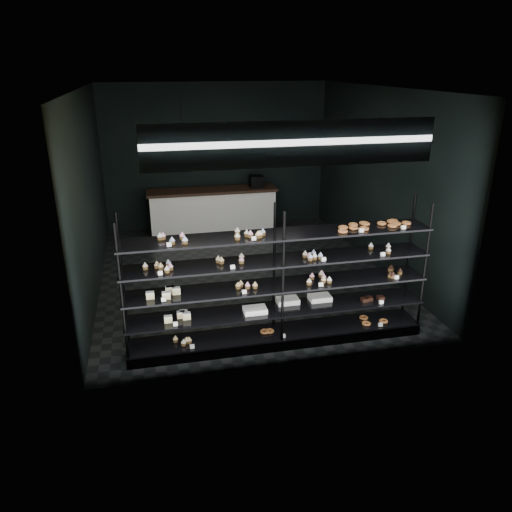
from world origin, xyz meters
The scene contains 5 objects.
room centered at (0.00, 0.00, 1.60)m, with size 5.01×6.01×3.20m.
display_shelf centered at (-0.04, -2.45, 0.63)m, with size 4.00×0.50×1.91m.
signage centered at (0.00, -2.93, 2.75)m, with size 3.30×0.05×0.50m.
pendant_lamp centered at (-1.08, -1.50, 2.45)m, with size 0.32×0.32×0.89m.
service_counter centered at (-0.18, 2.50, 0.50)m, with size 2.85×0.65×1.23m.
Camera 1 is at (-1.60, -8.18, 3.57)m, focal length 35.00 mm.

